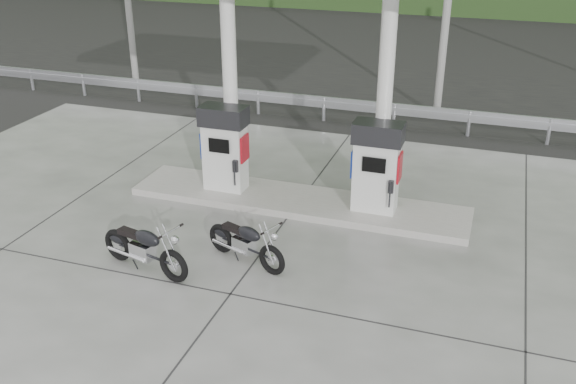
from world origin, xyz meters
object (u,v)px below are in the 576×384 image
(gas_pump_right, at_px, (376,167))
(motorcycle_left, at_px, (144,248))
(motorcycle_right, at_px, (246,243))
(gas_pump_left, at_px, (225,148))

(gas_pump_right, height_order, motorcycle_left, gas_pump_right)
(motorcycle_left, height_order, motorcycle_right, motorcycle_left)
(gas_pump_left, distance_m, motorcycle_left, 3.34)
(motorcycle_left, bearing_deg, gas_pump_left, 103.24)
(gas_pump_right, height_order, motorcycle_right, gas_pump_right)
(gas_pump_right, relative_size, motorcycle_left, 1.02)
(motorcycle_right, bearing_deg, gas_pump_left, 141.04)
(gas_pump_right, distance_m, motorcycle_right, 3.11)
(gas_pump_left, xyz_separation_m, motorcycle_right, (1.46, -2.49, -0.67))
(gas_pump_left, xyz_separation_m, gas_pump_right, (3.20, 0.00, 0.00))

